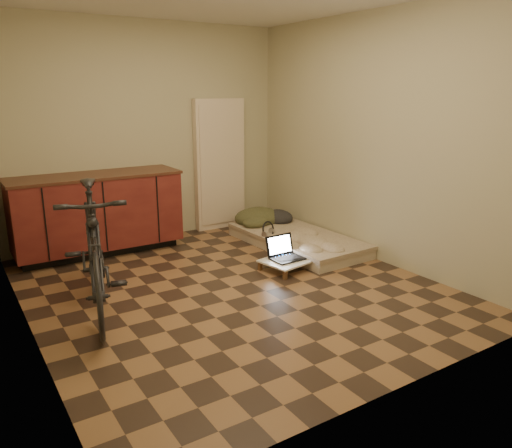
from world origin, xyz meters
TOP-DOWN VIEW (x-y plane):
  - room_shell at (0.00, 0.00)m, footprint 3.50×4.00m
  - cabinets at (-0.75, 1.70)m, footprint 1.84×0.62m
  - appliance_panel at (0.95, 1.94)m, footprint 0.70×0.10m
  - bicycle at (-1.20, 0.16)m, footprint 0.95×1.91m
  - futon at (1.30, 0.69)m, footprint 0.90×1.79m
  - clothing_pile at (1.29, 1.40)m, footprint 0.67×0.57m
  - headphones at (0.98, 0.84)m, footprint 0.28×0.26m
  - lap_desk at (0.80, 0.12)m, footprint 0.71×0.53m
  - laptop at (0.74, 0.16)m, footprint 0.34×0.30m
  - mouse at (0.99, 0.12)m, footprint 0.12×0.13m

SIDE VIEW (x-z plane):
  - futon at x=1.30m, z-range 0.00..0.15m
  - lap_desk at x=0.80m, z-range 0.04..0.15m
  - mouse at x=0.99m, z-range 0.11..0.15m
  - laptop at x=0.74m, z-range 0.04..0.27m
  - headphones at x=0.98m, z-range 0.15..0.30m
  - clothing_pile at x=1.29m, z-range 0.15..0.41m
  - cabinets at x=-0.75m, z-range 0.01..0.92m
  - bicycle at x=-1.20m, z-range 0.00..1.19m
  - appliance_panel at x=0.95m, z-range 0.00..1.70m
  - room_shell at x=0.00m, z-range 0.00..2.60m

